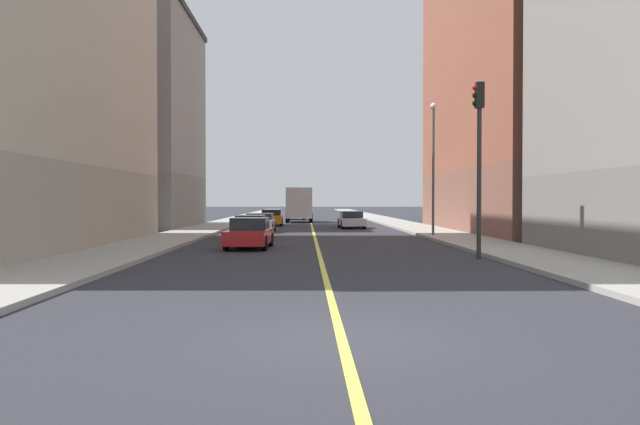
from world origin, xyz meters
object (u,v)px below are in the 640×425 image
at_px(car_green, 297,214).
at_px(car_silver, 351,220).
at_px(building_left_mid, 528,65).
at_px(car_orange, 272,218).
at_px(car_maroon, 250,227).
at_px(car_red, 250,234).
at_px(street_lamp_left_near, 433,155).
at_px(box_truck, 299,205).
at_px(traffic_light_left_near, 479,145).
at_px(car_white, 260,223).
at_px(building_right_midblock, 128,121).

relative_size(car_green, car_silver, 0.93).
bearing_deg(building_left_mid, car_orange, 147.21).
height_order(car_maroon, car_red, car_red).
bearing_deg(car_orange, car_red, -89.17).
height_order(street_lamp_left_near, box_truck, street_lamp_left_near).
distance_m(car_maroon, car_red, 7.06).
relative_size(car_orange, car_red, 1.01).
height_order(car_orange, box_truck, box_truck).
distance_m(traffic_light_left_near, box_truck, 38.36).
xyz_separation_m(traffic_light_left_near, car_red, (-8.56, 5.26, -3.39)).
distance_m(car_white, box_truck, 18.53).
distance_m(building_right_midblock, street_lamp_left_near, 24.93).
relative_size(street_lamp_left_near, car_orange, 1.72).
bearing_deg(car_orange, box_truck, 73.77).
height_order(street_lamp_left_near, car_orange, street_lamp_left_near).
height_order(car_red, box_truck, box_truck).
bearing_deg(building_left_mid, traffic_light_left_near, -114.07).
xyz_separation_m(street_lamp_left_near, box_truck, (-7.71, 24.75, -2.90)).
bearing_deg(car_silver, car_red, -106.48).
distance_m(car_red, box_truck, 32.51).
bearing_deg(car_green, car_orange, -96.59).
bearing_deg(box_truck, traffic_light_left_near, -79.93).
bearing_deg(box_truck, car_maroon, -95.48).
relative_size(traffic_light_left_near, car_green, 1.47).
bearing_deg(car_silver, building_left_mid, -29.38).
relative_size(traffic_light_left_near, car_orange, 1.46).
xyz_separation_m(car_green, car_orange, (-1.86, -16.07, -0.01)).
height_order(building_left_mid, traffic_light_left_near, building_left_mid).
relative_size(car_white, car_silver, 0.93).
relative_size(car_maroon, car_red, 0.96).
bearing_deg(box_truck, car_green, 92.48).
distance_m(car_green, car_red, 40.90).
distance_m(building_left_mid, street_lamp_left_near, 11.43).
xyz_separation_m(traffic_light_left_near, car_white, (-9.11, 19.37, -3.40)).
bearing_deg(car_orange, car_silver, -38.27).
bearing_deg(car_maroon, traffic_light_left_near, -53.41).
bearing_deg(car_orange, building_left_mid, -32.79).
bearing_deg(building_right_midblock, street_lamp_left_near, -33.17).
distance_m(car_silver, box_truck, 13.23).
xyz_separation_m(building_left_mid, box_truck, (-15.13, 18.81, -9.25)).
relative_size(building_right_midblock, car_orange, 3.80).
bearing_deg(car_maroon, box_truck, 84.52).
relative_size(traffic_light_left_near, car_white, 1.47).
xyz_separation_m(car_green, car_red, (-1.50, -40.87, -0.03)).
distance_m(traffic_light_left_near, car_white, 21.67).
height_order(building_right_midblock, car_silver, building_right_midblock).
distance_m(car_orange, car_red, 24.81).
height_order(traffic_light_left_near, car_orange, traffic_light_left_near).
bearing_deg(car_silver, car_maroon, -116.68).
height_order(traffic_light_left_near, car_silver, traffic_light_left_near).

